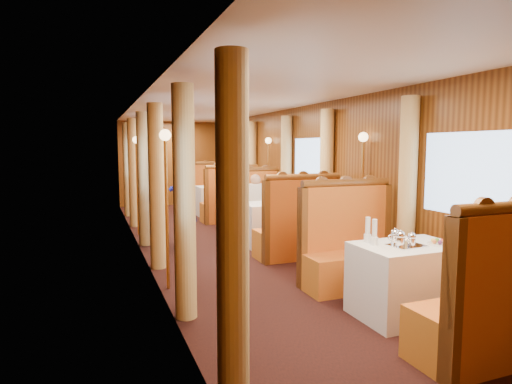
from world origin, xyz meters
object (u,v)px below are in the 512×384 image
teapot_left (400,241)px  rose_vase_far (219,179)px  banquette_mid_fwd (298,231)px  banquette_mid_aft (252,213)px  table_mid (272,224)px  table_near (407,280)px  fruit_plate (438,243)px  banquette_near_aft (351,253)px  teapot_right (411,242)px  passenger (256,198)px  banquette_near_fwd (494,311)px  teapot_back (395,239)px  steward (182,195)px  tea_tray (407,246)px  banquette_far_aft (208,195)px  banquette_far_fwd (230,204)px  rose_vase_mid (272,193)px  table_far (218,201)px

teapot_left → rose_vase_far: size_ratio=0.43×
banquette_mid_fwd → banquette_mid_aft: bearing=90.0°
table_mid → table_near: bearing=-90.0°
banquette_mid_aft → fruit_plate: (0.28, -4.63, 0.35)m
table_near → banquette_near_aft: 1.02m
teapot_right → passenger: (0.06, 4.42, -0.06)m
banquette_near_fwd → teapot_back: banquette_near_fwd is taller
table_mid → teapot_left: (-0.17, -3.57, 0.44)m
banquette_mid_fwd → table_near: bearing=-90.0°
teapot_back → rose_vase_far: 6.98m
banquette_mid_aft → steward: steward is taller
teapot_back → rose_vase_far: size_ratio=0.43×
banquette_near_fwd → table_near: bearing=90.0°
table_near → tea_tray: 0.39m
table_mid → teapot_right: teapot_right is taller
table_mid → teapot_right: size_ratio=7.62×
fruit_plate → banquette_near_fwd: bearing=-107.2°
fruit_plate → passenger: passenger is taller
banquette_near_fwd → banquette_far_aft: 9.03m
banquette_mid_fwd → teapot_right: bearing=-91.2°
banquette_near_aft → teapot_back: (-0.14, -0.97, 0.39)m
banquette_far_fwd → teapot_back: banquette_far_fwd is taller
teapot_back → fruit_plate: 0.45m
banquette_mid_fwd → tea_tray: (-0.07, -2.54, 0.33)m
banquette_near_fwd → banquette_far_aft: bearing=90.0°
banquette_near_fwd → banquette_far_aft: same height
banquette_near_aft → teapot_back: size_ratio=8.68×
banquette_far_fwd → rose_vase_mid: 2.52m
banquette_far_aft → table_far: bearing=-90.0°
fruit_plate → rose_vase_far: rose_vase_far is taller
tea_tray → teapot_back: size_ratio=2.20×
teapot_back → table_near: bearing=-12.5°
banquette_far_aft → teapot_back: bearing=-91.0°
table_far → fruit_plate: 7.13m
banquette_far_fwd → rose_vase_far: bearing=88.7°
banquette_mid_fwd → table_far: banquette_mid_fwd is taller
banquette_near_aft → passenger: (-0.00, 3.30, 0.32)m
fruit_plate → steward: bearing=116.3°
banquette_near_aft → steward: (-1.58, 2.63, 0.51)m
banquette_near_aft → teapot_left: 1.17m
table_near → banquette_far_fwd: size_ratio=0.78×
banquette_mid_fwd → steward: 2.02m
rose_vase_far → passenger: bearing=-90.5°
table_mid → steward: steward is taller
banquette_near_aft → rose_vase_far: (0.02, 6.00, 0.50)m
banquette_far_fwd → steward: 2.87m
banquette_mid_fwd → rose_vase_mid: banquette_mid_fwd is taller
banquette_near_fwd → teapot_left: banquette_near_fwd is taller
table_mid → rose_vase_mid: rose_vase_mid is taller
table_mid → banquette_far_fwd: banquette_far_fwd is taller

